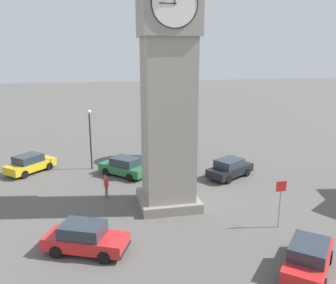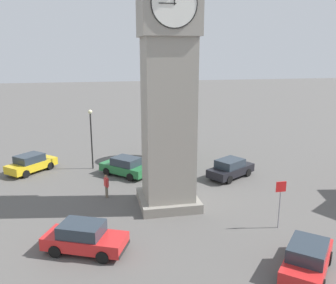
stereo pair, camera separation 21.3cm
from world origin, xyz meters
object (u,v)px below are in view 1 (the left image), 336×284
(car_blue_kerb, at_px, (309,257))
(pedestrian, at_px, (106,184))
(lamp_post, at_px, (90,130))
(tree, at_px, (174,111))
(car_silver_kerb, at_px, (230,168))
(clock_tower, at_px, (168,22))
(car_green_alley, at_px, (30,164))
(road_sign, at_px, (280,196))
(car_black_far, at_px, (124,167))
(car_white_side, at_px, (85,238))

(car_blue_kerb, bearing_deg, pedestrian, -51.17)
(car_blue_kerb, xyz_separation_m, lamp_post, (9.52, -17.30, 2.66))
(car_blue_kerb, distance_m, tree, 18.74)
(car_silver_kerb, height_order, tree, tree)
(clock_tower, xyz_separation_m, car_green_alley, (9.87, -8.72, -10.72))
(road_sign, bearing_deg, tree, -78.17)
(clock_tower, relative_size, car_black_far, 4.79)
(car_white_side, xyz_separation_m, car_black_far, (-2.99, -11.10, 0.00))
(car_silver_kerb, height_order, car_green_alley, same)
(car_black_far, height_order, tree, tree)
(road_sign, bearing_deg, car_blue_kerb, 78.60)
(clock_tower, bearing_deg, car_black_far, -70.17)
(car_green_alley, height_order, tree, tree)
(car_silver_kerb, bearing_deg, car_blue_kerb, 84.42)
(clock_tower, relative_size, car_blue_kerb, 4.68)
(car_green_alley, bearing_deg, car_silver_kerb, 163.77)
(car_blue_kerb, xyz_separation_m, tree, (2.07, -18.23, 3.83))
(car_white_side, height_order, tree, tree)
(tree, bearing_deg, clock_tower, 74.76)
(car_blue_kerb, xyz_separation_m, car_black_far, (6.94, -14.97, 0.00))
(car_silver_kerb, relative_size, car_black_far, 1.07)
(car_blue_kerb, relative_size, tree, 0.63)
(car_black_far, bearing_deg, tree, -146.22)
(car_white_side, relative_size, lamp_post, 0.87)
(car_white_side, xyz_separation_m, car_green_alley, (4.61, -13.52, 0.00))
(pedestrian, xyz_separation_m, road_sign, (-9.44, 6.42, 0.89))
(pedestrian, distance_m, tree, 10.60)
(car_silver_kerb, bearing_deg, car_white_side, 38.60)
(car_black_far, xyz_separation_m, car_green_alley, (7.60, -2.42, 0.00))
(car_green_alley, xyz_separation_m, tree, (-12.47, -0.84, 3.83))
(car_silver_kerb, relative_size, lamp_post, 0.86)
(car_silver_kerb, bearing_deg, tree, -58.55)
(car_silver_kerb, bearing_deg, pedestrian, 12.21)
(car_white_side, distance_m, car_black_far, 11.50)
(clock_tower, height_order, car_blue_kerb, clock_tower)
(clock_tower, relative_size, car_green_alley, 4.73)
(car_silver_kerb, relative_size, pedestrian, 2.60)
(car_black_far, xyz_separation_m, lamp_post, (2.57, -2.33, 2.66))
(car_green_alley, bearing_deg, lamp_post, 178.92)
(car_silver_kerb, relative_size, car_green_alley, 1.06)
(tree, distance_m, lamp_post, 7.59)
(car_white_side, bearing_deg, tree, -118.69)
(car_black_far, relative_size, road_sign, 1.47)
(car_white_side, xyz_separation_m, pedestrian, (-1.34, -6.80, 0.25))
(car_green_alley, height_order, lamp_post, lamp_post)
(clock_tower, bearing_deg, car_green_alley, -41.45)
(car_silver_kerb, distance_m, car_black_far, 8.48)
(car_white_side, bearing_deg, car_black_far, -105.06)
(pedestrian, xyz_separation_m, tree, (-6.52, -7.56, 3.58))
(car_silver_kerb, xyz_separation_m, lamp_post, (10.77, -4.50, 2.66))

